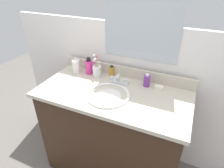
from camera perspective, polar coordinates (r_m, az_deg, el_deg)
The scene contains 14 objects.
ground_plane at distance 2.04m, azimuth 0.10°, elevation -22.95°, with size 6.00×6.00×0.00m, color #66605B.
vanity_cabinet at distance 1.73m, azimuth 0.11°, elevation -14.81°, with size 1.11×0.52×0.83m, color #382316.
countertop at distance 1.45m, azimuth 0.13°, elevation -2.90°, with size 1.16×0.57×0.03m, color beige.
backsplash at distance 1.64m, azimuth 3.98°, elevation 3.67°, with size 1.16×0.02×0.09m, color beige.
back_wall at distance 1.82m, azimuth 4.38°, elevation -2.59°, with size 2.26×0.04×1.30m, color white.
mirror_panel at distance 1.51m, azimuth 8.84°, elevation 17.40°, with size 0.60×0.01×0.56m, color #B2BCC6.
sink_basin at distance 1.42m, azimuth -1.23°, elevation -4.45°, with size 0.33×0.33×0.11m.
faucet at distance 1.54m, azimuth 1.79°, elevation 1.13°, with size 0.16×0.10×0.08m.
bottle_lotion_white at distance 1.73m, azimuth -10.66°, elevation 5.36°, with size 0.07×0.07×0.14m.
bottle_oil_amber at distance 1.66m, azimuth -0.11°, elevation 3.93°, with size 0.04×0.04×0.09m.
bottle_cream_purple at distance 1.52m, azimuth 10.33°, elevation 0.99°, with size 0.05×0.05×0.11m.
bottle_soap_pink at distance 1.69m, azimuth -6.91°, elevation 5.13°, with size 0.06×0.06×0.15m.
cup_white_ceramic at distance 1.64m, azimuth -4.49°, elevation 3.99°, with size 0.07×0.08×0.20m.
soap_bar at distance 1.52m, azimuth 13.79°, elevation -0.99°, with size 0.06×0.04×0.02m, color white.
Camera 1 is at (0.49, -1.10, 1.65)m, focal length 30.67 mm.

